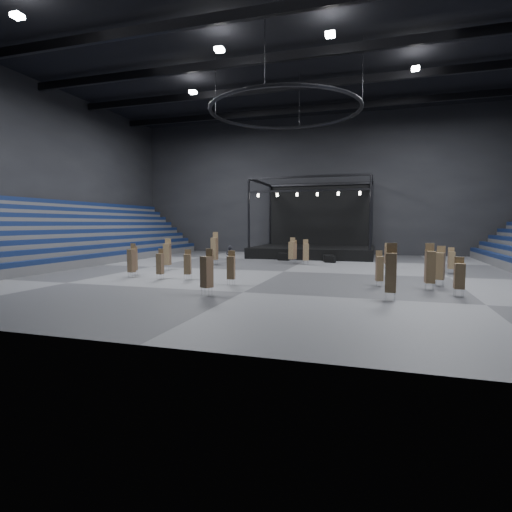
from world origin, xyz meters
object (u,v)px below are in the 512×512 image
(chair_stack_3, at_px, (167,254))
(chair_stack_14, at_px, (188,264))
(stage, at_px, (314,244))
(chair_stack_13, at_px, (160,263))
(chair_stack_2, at_px, (132,260))
(flight_case_right, at_px, (330,259))
(chair_stack_0, at_px, (292,250))
(chair_stack_9, at_px, (215,248))
(chair_stack_10, at_px, (459,275))
(chair_stack_7, at_px, (306,252))
(man_center, at_px, (230,257))
(flight_case_mid, at_px, (328,258))
(chair_stack_17, at_px, (379,268))
(chair_stack_11, at_px, (231,267))
(chair_stack_4, at_px, (440,265))
(chair_stack_8, at_px, (430,266))
(crew_member, at_px, (394,262))
(chair_stack_1, at_px, (207,271))
(chair_stack_5, at_px, (134,260))
(chair_stack_12, at_px, (294,251))
(chair_stack_16, at_px, (387,255))
(flight_case_left, at_px, (284,257))
(chair_stack_15, at_px, (391,272))

(chair_stack_3, xyz_separation_m, chair_stack_14, (4.25, -4.69, -0.27))
(stage, height_order, chair_stack_13, stage)
(chair_stack_2, xyz_separation_m, chair_stack_14, (4.50, 0.10, -0.15))
(flight_case_right, height_order, chair_stack_0, chair_stack_0)
(chair_stack_9, distance_m, chair_stack_10, 22.75)
(chair_stack_7, distance_m, man_center, 7.95)
(flight_case_mid, relative_size, chair_stack_10, 0.49)
(chair_stack_17, bearing_deg, chair_stack_3, 150.74)
(chair_stack_11, bearing_deg, chair_stack_14, 150.86)
(chair_stack_3, height_order, chair_stack_4, chair_stack_3)
(chair_stack_4, height_order, chair_stack_8, chair_stack_8)
(man_center, bearing_deg, crew_member, -164.12)
(chair_stack_1, height_order, chair_stack_11, chair_stack_1)
(stage, bearing_deg, chair_stack_8, -65.56)
(chair_stack_5, height_order, man_center, chair_stack_5)
(chair_stack_1, distance_m, chair_stack_3, 12.88)
(chair_stack_3, bearing_deg, chair_stack_7, 27.28)
(flight_case_right, distance_m, chair_stack_13, 18.73)
(stage, relative_size, chair_stack_12, 6.07)
(chair_stack_13, height_order, chair_stack_16, chair_stack_16)
(stage, distance_m, chair_stack_17, 23.39)
(stage, bearing_deg, chair_stack_9, -121.41)
(chair_stack_9, height_order, chair_stack_10, chair_stack_9)
(flight_case_mid, xyz_separation_m, chair_stack_1, (-4.10, -21.87, 0.99))
(chair_stack_9, xyz_separation_m, chair_stack_10, (19.37, -11.92, -0.43))
(chair_stack_7, height_order, chair_stack_17, chair_stack_7)
(chair_stack_1, bearing_deg, chair_stack_14, 148.80)
(chair_stack_1, height_order, chair_stack_8, chair_stack_8)
(chair_stack_1, bearing_deg, flight_case_left, 114.62)
(chair_stack_3, xyz_separation_m, chair_stack_8, (20.08, -4.60, 0.03))
(chair_stack_8, xyz_separation_m, chair_stack_15, (-2.32, -4.08, 0.07))
(chair_stack_14, bearing_deg, flight_case_right, 45.50)
(chair_stack_1, distance_m, crew_member, 18.38)
(chair_stack_12, height_order, chair_stack_14, chair_stack_12)
(chair_stack_7, xyz_separation_m, man_center, (-5.69, -5.56, -0.25))
(chair_stack_2, relative_size, man_center, 1.21)
(chair_stack_7, distance_m, chair_stack_14, 14.03)
(chair_stack_7, bearing_deg, chair_stack_2, -147.82)
(chair_stack_10, xyz_separation_m, chair_stack_13, (-19.11, 1.36, -0.03))
(chair_stack_17, bearing_deg, chair_stack_14, 166.95)
(flight_case_mid, xyz_separation_m, chair_stack_16, (5.74, -4.59, 0.80))
(chair_stack_12, bearing_deg, chair_stack_8, -39.43)
(chair_stack_5, bearing_deg, chair_stack_0, 45.38)
(chair_stack_3, relative_size, chair_stack_11, 1.21)
(chair_stack_8, height_order, chair_stack_15, chair_stack_15)
(crew_member, bearing_deg, chair_stack_15, -158.85)
(chair_stack_14, height_order, chair_stack_17, chair_stack_17)
(flight_case_left, xyz_separation_m, chair_stack_16, (10.49, -4.40, 0.75))
(chair_stack_0, height_order, chair_stack_4, chair_stack_0)
(chair_stack_10, distance_m, chair_stack_16, 14.05)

